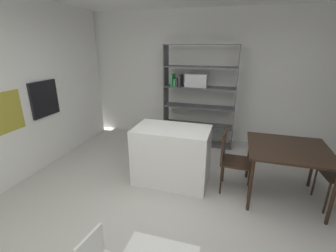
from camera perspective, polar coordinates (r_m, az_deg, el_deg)
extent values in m
plane|color=beige|center=(3.30, 0.36, -19.67)|extent=(8.75, 8.75, 0.00)
cube|color=silver|center=(5.26, 8.82, 11.60)|extent=(6.37, 0.06, 2.79)
cube|color=black|center=(4.56, -28.01, 5.92)|extent=(0.04, 0.58, 0.61)
cylinder|color=#B7BABC|center=(4.54, -28.84, 9.02)|extent=(0.02, 0.46, 0.02)
cube|color=white|center=(3.66, 0.92, -7.13)|extent=(1.14, 0.68, 0.89)
cube|color=#4C4C51|center=(5.10, -0.50, 7.61)|extent=(0.02, 0.34, 2.09)
cube|color=#4C4C51|center=(4.89, 16.20, 6.33)|extent=(0.02, 0.34, 2.09)
cube|color=#4C4C51|center=(4.84, 8.25, 19.12)|extent=(1.48, 0.34, 0.02)
cube|color=#4C4C51|center=(5.26, 7.18, -4.03)|extent=(1.48, 0.34, 0.02)
cube|color=#4C4C51|center=(5.11, 7.38, 0.31)|extent=(1.44, 0.34, 0.02)
cube|color=#4C4C51|center=(4.99, 7.57, 4.76)|extent=(1.44, 0.34, 0.02)
cube|color=#4C4C51|center=(4.91, 7.78, 9.39)|extent=(1.44, 0.34, 0.02)
cube|color=#4C4C51|center=(4.85, 8.01, 14.16)|extent=(1.44, 0.34, 0.02)
cube|color=#338E4C|center=(5.33, 0.82, -2.25)|extent=(0.05, 0.28, 0.20)
cube|color=#38383D|center=(5.32, 1.48, -2.24)|extent=(0.06, 0.28, 0.21)
cube|color=orange|center=(5.31, 2.13, -2.53)|extent=(0.03, 0.28, 0.17)
cube|color=#338E4C|center=(5.01, 1.20, 11.28)|extent=(0.04, 0.28, 0.24)
cube|color=#338E4C|center=(5.00, 1.90, 10.74)|extent=(0.06, 0.28, 0.15)
cube|color=#38383D|center=(4.98, 2.51, 10.75)|extent=(0.03, 0.28, 0.16)
cube|color=#38383D|center=(4.96, 3.16, 11.13)|extent=(0.04, 0.28, 0.23)
cube|color=#B7BABC|center=(4.90, 7.01, 11.08)|extent=(0.44, 0.30, 0.26)
cube|color=white|center=(2.33, -18.49, -26.76)|extent=(0.06, 0.32, 0.30)
cube|color=black|center=(3.52, 27.49, -4.97)|extent=(1.04, 0.97, 0.03)
cylinder|color=black|center=(3.25, 19.56, -13.57)|extent=(0.04, 0.04, 0.75)
cylinder|color=black|center=(3.45, 35.35, -14.23)|extent=(0.04, 0.04, 0.75)
cylinder|color=black|center=(3.99, 19.14, -7.10)|extent=(0.04, 0.04, 0.75)
cylinder|color=black|center=(4.16, 31.91, -8.01)|extent=(0.04, 0.04, 0.75)
cylinder|color=black|center=(4.01, 32.22, -11.39)|extent=(0.03, 0.03, 0.46)
cylinder|color=black|center=(3.70, 34.38, -14.39)|extent=(0.03, 0.03, 0.46)
cube|color=black|center=(3.56, 16.59, -8.42)|extent=(0.47, 0.43, 0.03)
cube|color=black|center=(3.47, 13.48, -4.56)|extent=(0.04, 0.41, 0.45)
cylinder|color=black|center=(3.53, 19.31, -13.49)|extent=(0.03, 0.03, 0.45)
cylinder|color=black|center=(3.83, 19.34, -10.73)|extent=(0.03, 0.03, 0.45)
cylinder|color=black|center=(3.53, 12.82, -12.80)|extent=(0.03, 0.03, 0.45)
cylinder|color=black|center=(3.84, 13.43, -10.11)|extent=(0.03, 0.03, 0.45)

